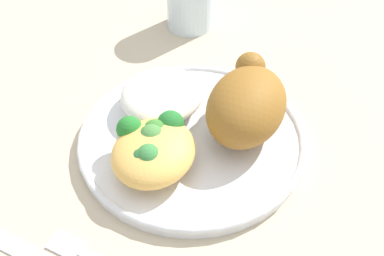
% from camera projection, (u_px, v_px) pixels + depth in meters
% --- Properties ---
extents(ground_plane, '(2.00, 2.00, 0.00)m').
position_uv_depth(ground_plane, '(192.00, 144.00, 0.57)').
color(ground_plane, '#C5B393').
extents(plate, '(0.26, 0.26, 0.02)m').
position_uv_depth(plate, '(192.00, 139.00, 0.57)').
color(plate, white).
rests_on(plate, ground_plane).
extents(roasted_chicken, '(0.12, 0.08, 0.07)m').
position_uv_depth(roasted_chicken, '(247.00, 104.00, 0.55)').
color(roasted_chicken, '#936023').
rests_on(roasted_chicken, plate).
extents(rice_pile, '(0.10, 0.09, 0.03)m').
position_uv_depth(rice_pile, '(162.00, 95.00, 0.59)').
color(rice_pile, white).
rests_on(rice_pile, plate).
extents(mac_cheese_with_broccoli, '(0.10, 0.09, 0.04)m').
position_uv_depth(mac_cheese_with_broccoli, '(153.00, 148.00, 0.52)').
color(mac_cheese_with_broccoli, '#F2B856').
rests_on(mac_cheese_with_broccoli, plate).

